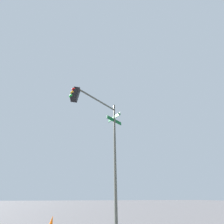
% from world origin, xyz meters
% --- Properties ---
extents(traffic_signal_near, '(2.86, 1.88, 5.67)m').
position_xyz_m(traffic_signal_near, '(-6.09, -6.11, 4.03)').
color(traffic_signal_near, '#474C47').
rests_on(traffic_signal_near, ground_plane).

